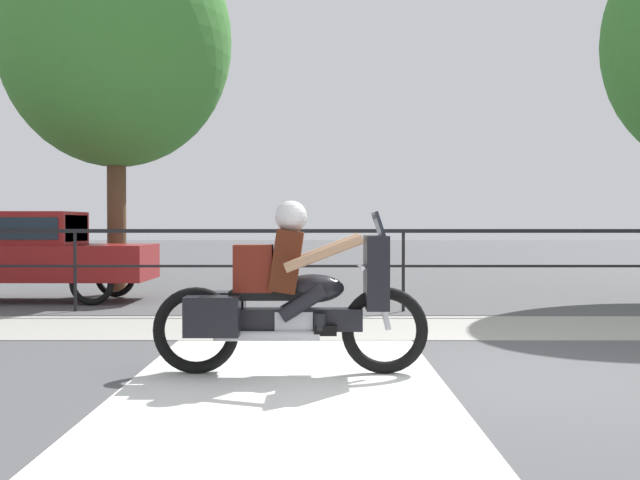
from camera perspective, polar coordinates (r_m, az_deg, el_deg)
ground_plane at (r=7.32m, az=10.57°, el=-9.58°), size 120.00×120.00×0.00m
sidewalk_band at (r=10.64m, az=7.26°, el=-6.17°), size 44.00×2.40×0.01m
crosswalk_band at (r=7.01m, az=-2.20°, el=-10.00°), size 2.71×6.00×0.01m
fence_railing at (r=12.49m, az=6.18°, el=-0.48°), size 36.00×0.05×1.28m
motorcycle at (r=7.27m, az=-1.84°, el=-4.00°), size 2.50×0.76×1.57m
parked_car at (r=15.03m, az=-20.16°, el=-0.62°), size 4.30×1.66×1.57m
tree_behind_car at (r=16.30m, az=-14.09°, el=13.57°), size 4.42×4.42×7.32m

